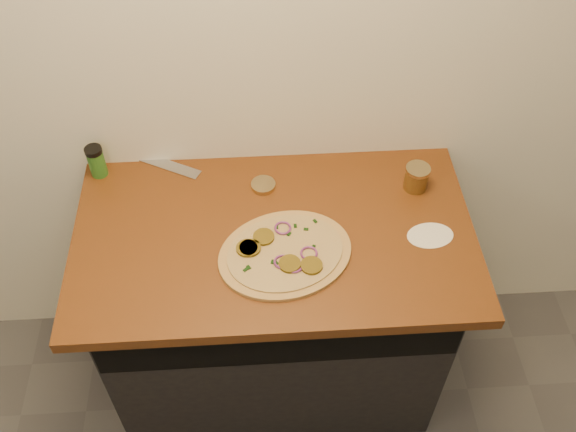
{
  "coord_description": "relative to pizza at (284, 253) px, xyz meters",
  "views": [
    {
      "loc": [
        -0.04,
        0.19,
        2.36
      ],
      "look_at": [
        0.04,
        1.43,
        0.95
      ],
      "focal_mm": 40.0,
      "sensor_mm": 36.0,
      "label": 1
    }
  ],
  "objects": [
    {
      "name": "spice_shaker",
      "position": [
        -0.58,
        0.37,
        0.05
      ],
      "size": [
        0.06,
        0.06,
        0.11
      ],
      "color": "#2E6A21",
      "rests_on": "countertop"
    },
    {
      "name": "flour_spill",
      "position": [
        0.44,
        0.05,
        -0.01
      ],
      "size": [
        0.16,
        0.16,
        0.0
      ],
      "primitive_type": "cylinder",
      "rotation": [
        0.0,
        0.0,
        0.12
      ],
      "color": "silver",
      "rests_on": "countertop"
    },
    {
      "name": "salsa_jar",
      "position": [
        0.43,
        0.25,
        0.03
      ],
      "size": [
        0.08,
        0.08,
        0.08
      ],
      "color": "maroon",
      "rests_on": "countertop"
    },
    {
      "name": "cabinet",
      "position": [
        -0.03,
        0.12,
        -0.48
      ],
      "size": [
        1.1,
        0.6,
        0.86
      ],
      "primitive_type": "cube",
      "color": "black",
      "rests_on": "ground"
    },
    {
      "name": "mason_jar_lid",
      "position": [
        -0.05,
        0.28,
        -0.0
      ],
      "size": [
        0.1,
        0.1,
        0.02
      ],
      "primitive_type": "cylinder",
      "rotation": [
        0.0,
        0.0,
        0.42
      ],
      "color": "tan",
      "rests_on": "countertop"
    },
    {
      "name": "pizza",
      "position": [
        0.0,
        0.0,
        0.0
      ],
      "size": [
        0.48,
        0.48,
        0.03
      ],
      "color": "tan",
      "rests_on": "countertop"
    },
    {
      "name": "countertop",
      "position": [
        -0.03,
        0.09,
        -0.03
      ],
      "size": [
        1.2,
        0.7,
        0.04
      ],
      "primitive_type": "cube",
      "color": "brown",
      "rests_on": "cabinet"
    },
    {
      "name": "chefs_knife",
      "position": [
        -0.42,
        0.43,
        -0.0
      ],
      "size": [
        0.3,
        0.18,
        0.02
      ],
      "color": "#B7BAC1",
      "rests_on": "countertop"
    }
  ]
}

